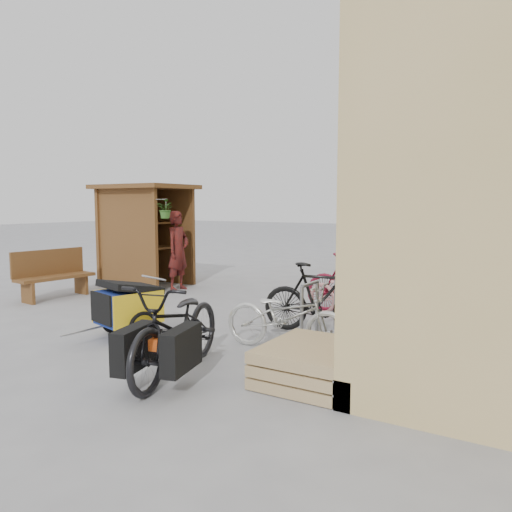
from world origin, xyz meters
The scene contains 17 objects.
ground centered at (0.00, 0.00, 0.00)m, with size 80.00×80.00×0.00m, color #9B9B9E.
kiosk centered at (-3.28, 2.47, 1.55)m, with size 2.49×1.65×2.40m.
bike_rack centered at (2.30, 2.40, 0.52)m, with size 0.05×5.35×0.86m.
pallet_stack centered at (3.00, -1.40, 0.21)m, with size 1.00×1.20×0.40m.
bench centered at (-3.68, 0.26, 0.52)m, with size 0.63×1.63×1.01m.
shopping_carts centered at (3.00, 6.40, 0.59)m, with size 0.57×2.25×1.02m.
child_trailer centered at (-0.10, -1.12, 0.49)m, with size 0.97×1.53×0.88m.
cargo_bike centered at (1.61, -2.01, 0.55)m, with size 1.22×2.22×1.10m.
person_kiosk centered at (-2.11, 2.38, 0.90)m, with size 0.66×0.43×1.80m, color maroon.
bike_0 centered at (2.20, -0.51, 0.46)m, with size 0.61×1.76×0.93m, color silver.
bike_1 centered at (2.22, 0.53, 0.54)m, with size 0.50×1.79×1.07m, color black.
bike_2 centered at (2.23, 1.70, 0.43)m, with size 0.58×1.65×0.87m, color #D9908C.
bike_3 centered at (2.22, 1.98, 0.55)m, with size 0.51×1.82×1.09m, color maroon.
bike_4 centered at (2.34, 2.97, 0.43)m, with size 0.57×1.65×0.87m, color #BDBCC2.
bike_5 centered at (2.26, 3.28, 0.53)m, with size 0.50×1.76×1.06m, color black.
bike_6 centered at (2.39, 3.94, 0.40)m, with size 0.54×1.54×0.81m, color black.
bike_7 centered at (2.48, 4.51, 0.50)m, with size 0.47×1.65×0.99m, color maroon.
Camera 1 is at (5.25, -6.27, 1.96)m, focal length 35.00 mm.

